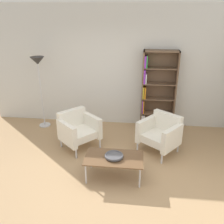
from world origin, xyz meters
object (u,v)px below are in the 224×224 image
coffee_table_low (114,159)px  bookshelf_tall (156,91)px  decorative_bowl (114,156)px  floor_lamp_torchiere (38,69)px  armchair_by_bookshelf (161,133)px  armchair_near_window (78,129)px

coffee_table_low → bookshelf_tall: bearing=69.6°
decorative_bowl → floor_lamp_torchiere: (-1.97, 1.86, 1.01)m
bookshelf_tall → floor_lamp_torchiere: bearing=-175.0°
coffee_table_low → decorative_bowl: bearing=180.0°
bookshelf_tall → coffee_table_low: bearing=-110.4°
bookshelf_tall → decorative_bowl: bookshelf_tall is taller
armchair_by_bookshelf → floor_lamp_torchiere: size_ratio=0.55×
floor_lamp_torchiere → decorative_bowl: bearing=-43.3°
coffee_table_low → floor_lamp_torchiere: size_ratio=0.57×
armchair_near_window → armchair_by_bookshelf: bearing=-47.0°
coffee_table_low → floor_lamp_torchiere: 2.92m
decorative_bowl → armchair_by_bookshelf: 1.29m
armchair_by_bookshelf → floor_lamp_torchiere: 3.14m
armchair_near_window → floor_lamp_torchiere: size_ratio=0.55×
armchair_by_bookshelf → floor_lamp_torchiere: bearing=-159.1°
decorative_bowl → floor_lamp_torchiere: 2.89m
armchair_near_window → bookshelf_tall: bearing=-12.6°
coffee_table_low → armchair_by_bookshelf: bearing=48.7°
armchair_near_window → coffee_table_low: bearing=-95.3°
bookshelf_tall → coffee_table_low: size_ratio=1.90×
coffee_table_low → armchair_near_window: 1.29m
bookshelf_tall → armchair_by_bookshelf: size_ratio=2.00×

